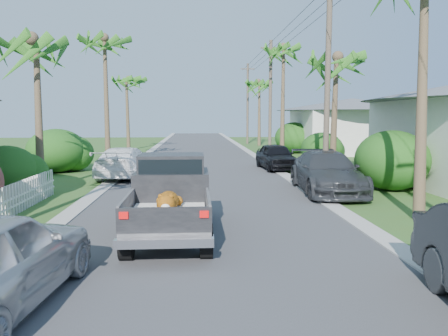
{
  "coord_description": "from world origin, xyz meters",
  "views": [
    {
      "loc": [
        -0.37,
        -6.56,
        3.04
      ],
      "look_at": [
        0.56,
        7.43,
        1.4
      ],
      "focal_mm": 35.0,
      "sensor_mm": 36.0,
      "label": 1
    }
  ],
  "objects": [
    {
      "name": "ground",
      "position": [
        0.0,
        0.0,
        0.0
      ],
      "size": [
        120.0,
        120.0,
        0.0
      ],
      "primitive_type": "plane",
      "color": "#3A5A21",
      "rests_on": "ground"
    },
    {
      "name": "road",
      "position": [
        0.0,
        25.0,
        0.01
      ],
      "size": [
        8.0,
        100.0,
        0.02
      ],
      "primitive_type": "cube",
      "color": "#38383A",
      "rests_on": "ground"
    },
    {
      "name": "curb_left",
      "position": [
        -4.3,
        25.0,
        0.03
      ],
      "size": [
        0.6,
        100.0,
        0.06
      ],
      "primitive_type": "cube",
      "color": "#A5A39E",
      "rests_on": "ground"
    },
    {
      "name": "curb_right",
      "position": [
        4.3,
        25.0,
        0.03
      ],
      "size": [
        0.6,
        100.0,
        0.06
      ],
      "primitive_type": "cube",
      "color": "#A5A39E",
      "rests_on": "ground"
    },
    {
      "name": "pickup_truck",
      "position": [
        -1.0,
        4.83,
        1.01
      ],
      "size": [
        1.98,
        5.12,
        2.06
      ],
      "color": "black",
      "rests_on": "ground"
    },
    {
      "name": "parked_car_rm",
      "position": [
        4.93,
        10.55,
        0.81
      ],
      "size": [
        2.53,
        5.69,
        1.62
      ],
      "primitive_type": "imported",
      "rotation": [
        0.0,
        0.0,
        -0.05
      ],
      "color": "#333539",
      "rests_on": "ground"
    },
    {
      "name": "parked_car_rf",
      "position": [
        4.33,
        18.45,
        0.75
      ],
      "size": [
        2.09,
        4.52,
        1.5
      ],
      "primitive_type": "imported",
      "rotation": [
        0.0,
        0.0,
        0.07
      ],
      "color": "black",
      "rests_on": "ground"
    },
    {
      "name": "parked_car_lf",
      "position": [
        -3.87,
        15.47,
        0.76
      ],
      "size": [
        2.63,
        5.45,
        1.53
      ],
      "primitive_type": "imported",
      "rotation": [
        0.0,
        0.0,
        3.05
      ],
      "color": "white",
      "rests_on": "ground"
    },
    {
      "name": "palm_l_b",
      "position": [
        -6.8,
        12.0,
        6.15
      ],
      "size": [
        4.4,
        4.4,
        7.4
      ],
      "color": "brown",
      "rests_on": "ground"
    },
    {
      "name": "palm_l_c",
      "position": [
        -6.0,
        22.0,
        7.91
      ],
      "size": [
        4.4,
        4.4,
        9.2
      ],
      "color": "brown",
      "rests_on": "ground"
    },
    {
      "name": "palm_l_d",
      "position": [
        -6.5,
        34.0,
        6.44
      ],
      "size": [
        4.4,
        4.4,
        7.7
      ],
      "color": "brown",
      "rests_on": "ground"
    },
    {
      "name": "palm_r_b",
      "position": [
        6.6,
        15.0,
        5.95
      ],
      "size": [
        4.4,
        4.4,
        7.2
      ],
      "color": "brown",
      "rests_on": "ground"
    },
    {
      "name": "palm_r_c",
      "position": [
        6.2,
        26.0,
        8.11
      ],
      "size": [
        4.4,
        4.4,
        9.4
      ],
      "color": "brown",
      "rests_on": "ground"
    },
    {
      "name": "palm_r_d",
      "position": [
        6.5,
        40.0,
        6.74
      ],
      "size": [
        4.4,
        4.4,
        8.0
      ],
      "color": "brown",
      "rests_on": "ground"
    },
    {
      "name": "shrub_l_c",
      "position": [
        -7.4,
        10.0,
        1.0
      ],
      "size": [
        2.4,
        2.64,
        2.0
      ],
      "primitive_type": "ellipsoid",
      "color": "#1D4F16",
      "rests_on": "ground"
    },
    {
      "name": "shrub_l_d",
      "position": [
        -8.0,
        18.0,
        1.2
      ],
      "size": [
        3.2,
        3.52,
        2.4
      ],
      "primitive_type": "ellipsoid",
      "color": "#1D4F16",
      "rests_on": "ground"
    },
    {
      "name": "shrub_r_b",
      "position": [
        7.8,
        11.0,
        1.25
      ],
      "size": [
        3.0,
        3.3,
        2.5
      ],
      "primitive_type": "ellipsoid",
      "color": "#1D4F16",
      "rests_on": "ground"
    },
    {
      "name": "shrub_r_c",
      "position": [
        7.5,
        20.0,
        1.05
      ],
      "size": [
        2.6,
        2.86,
        2.1
      ],
      "primitive_type": "ellipsoid",
      "color": "#1D4F16",
      "rests_on": "ground"
    },
    {
      "name": "shrub_r_d",
      "position": [
        8.0,
        30.0,
        1.3
      ],
      "size": [
        3.2,
        3.52,
        2.6
      ],
      "primitive_type": "ellipsoid",
      "color": "#1D4F16",
      "rests_on": "ground"
    },
    {
      "name": "house_right_far",
      "position": [
        13.0,
        30.0,
        2.12
      ],
      "size": [
        9.0,
        8.0,
        4.6
      ],
      "color": "silver",
      "rests_on": "ground"
    },
    {
      "name": "utility_pole_b",
      "position": [
        5.6,
        13.0,
        4.6
      ],
      "size": [
        1.6,
        0.26,
        9.0
      ],
      "color": "brown",
      "rests_on": "ground"
    },
    {
      "name": "utility_pole_c",
      "position": [
        5.6,
        28.0,
        4.6
      ],
      "size": [
        1.6,
        0.26,
        9.0
      ],
      "color": "brown",
      "rests_on": "ground"
    },
    {
      "name": "utility_pole_d",
      "position": [
        5.6,
        43.0,
        4.6
      ],
      "size": [
        1.6,
        0.26,
        9.0
      ],
      "color": "brown",
      "rests_on": "ground"
    }
  ]
}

